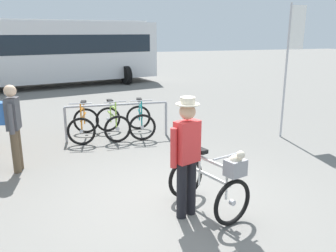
{
  "coord_description": "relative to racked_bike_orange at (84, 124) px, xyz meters",
  "views": [
    {
      "loc": [
        -1.7,
        -4.67,
        2.56
      ],
      "look_at": [
        0.19,
        0.82,
        1.0
      ],
      "focal_mm": 37.74,
      "sensor_mm": 36.0,
      "label": 1
    }
  ],
  "objects": [
    {
      "name": "bike_rack_rail",
      "position": [
        0.79,
        -0.24,
        0.27
      ],
      "size": [
        2.5,
        0.25,
        0.88
      ],
      "color": "#99999E",
      "rests_on": "ground"
    },
    {
      "name": "bus_distant",
      "position": [
        -0.42,
        9.37,
        1.37
      ],
      "size": [
        10.3,
        4.71,
        3.08
      ],
      "color": "silver",
      "rests_on": "ground"
    },
    {
      "name": "racked_bike_orange",
      "position": [
        0.0,
        0.0,
        0.0
      ],
      "size": [
        0.88,
        1.2,
        0.97
      ],
      "color": "black",
      "rests_on": "ground"
    },
    {
      "name": "racked_bike_teal",
      "position": [
        1.4,
        -0.11,
        0.0
      ],
      "size": [
        0.83,
        1.2,
        0.98
      ],
      "color": "black",
      "rests_on": "ground"
    },
    {
      "name": "person_with_featured_bike",
      "position": [
        0.97,
        -4.3,
        0.58
      ],
      "size": [
        0.5,
        0.32,
        1.72
      ],
      "color": "black",
      "rests_on": "ground"
    },
    {
      "name": "racked_bike_lime",
      "position": [
        0.7,
        -0.05,
        0.0
      ],
      "size": [
        0.72,
        1.14,
        0.97
      ],
      "color": "black",
      "rests_on": "ground"
    },
    {
      "name": "featured_bicycle",
      "position": [
        1.35,
        -4.37,
        0.12
      ],
      "size": [
        0.93,
        1.25,
        1.09
      ],
      "color": "black",
      "rests_on": "ground"
    },
    {
      "name": "ground_plane",
      "position": [
        0.93,
        -3.87,
        -0.37
      ],
      "size": [
        80.0,
        80.0,
        0.0
      ],
      "primitive_type": "plane",
      "color": "slate"
    },
    {
      "name": "pedestrian_with_backpack",
      "position": [
        -1.43,
        -1.7,
        0.57
      ],
      "size": [
        0.38,
        0.52,
        1.64
      ],
      "color": "brown",
      "rests_on": "ground"
    },
    {
      "name": "banner_flag",
      "position": [
        4.81,
        -1.43,
        1.86
      ],
      "size": [
        0.45,
        0.05,
        3.2
      ],
      "color": "#B2B2B7",
      "rests_on": "ground"
    }
  ]
}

